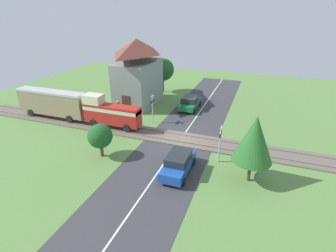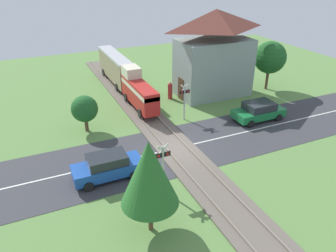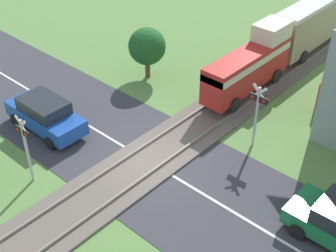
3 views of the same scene
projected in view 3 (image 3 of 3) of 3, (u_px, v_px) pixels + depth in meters
name	position (u px, v px, depth m)	size (l,w,h in m)	color
ground_plane	(148.00, 161.00, 20.23)	(60.00, 60.00, 0.00)	#5B8442
road_surface	(148.00, 161.00, 20.22)	(48.00, 6.40, 0.02)	#38383D
track_bed	(148.00, 160.00, 20.19)	(2.80, 48.00, 0.24)	#665B51
train	(293.00, 35.00, 26.26)	(1.58, 14.63, 3.18)	red
car_near_crossing	(45.00, 114.00, 21.72)	(4.22, 1.84, 1.60)	#1E4CA8
crossing_signal_west_approach	(25.00, 141.00, 18.10)	(0.90, 0.18, 3.12)	#B7B7B7
crossing_signal_east_approach	(257.00, 108.00, 20.02)	(0.90, 0.18, 3.12)	#B7B7B7
pedestrian_by_station	(322.00, 96.00, 23.09)	(0.43, 0.43, 1.73)	#B2282D
tree_roadside_hedge	(147.00, 46.00, 25.14)	(2.04, 2.04, 2.90)	brown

